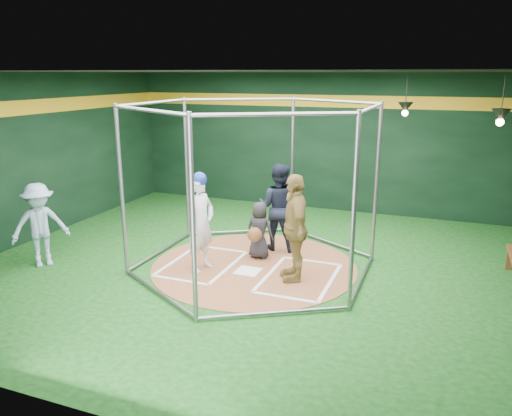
% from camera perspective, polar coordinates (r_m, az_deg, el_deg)
% --- Properties ---
extents(room_shell, '(10.10, 9.10, 3.53)m').
position_cam_1_polar(room_shell, '(8.86, -0.22, 3.94)').
color(room_shell, '#0D3D0E').
rests_on(room_shell, ground).
extents(clay_disc, '(3.80, 3.80, 0.01)m').
position_cam_1_polar(clay_disc, '(9.35, -0.22, -6.64)').
color(clay_disc, '#985A37').
rests_on(clay_disc, ground).
extents(home_plate, '(0.43, 0.43, 0.01)m').
position_cam_1_polar(home_plate, '(9.09, -0.92, -7.22)').
color(home_plate, white).
rests_on(home_plate, clay_disc).
extents(batter_box_left, '(1.17, 1.77, 0.01)m').
position_cam_1_polar(batter_box_left, '(9.50, -6.15, -6.29)').
color(batter_box_left, white).
rests_on(batter_box_left, clay_disc).
extents(batter_box_right, '(1.17, 1.77, 0.01)m').
position_cam_1_polar(batter_box_right, '(8.85, 4.98, -7.93)').
color(batter_box_right, white).
rests_on(batter_box_right, clay_disc).
extents(batting_cage, '(4.05, 4.67, 3.00)m').
position_cam_1_polar(batting_cage, '(8.90, -0.23, 2.33)').
color(batting_cage, gray).
rests_on(batting_cage, ground).
extents(pendant_lamp_near, '(0.34, 0.34, 0.90)m').
position_cam_1_polar(pendant_lamp_near, '(11.75, 16.70, 10.94)').
color(pendant_lamp_near, black).
rests_on(pendant_lamp_near, room_shell).
extents(pendant_lamp_far, '(0.34, 0.34, 0.90)m').
position_cam_1_polar(pendant_lamp_far, '(10.15, 26.18, 9.47)').
color(pendant_lamp_far, black).
rests_on(pendant_lamp_far, room_shell).
extents(batter_figure, '(0.54, 0.71, 1.81)m').
position_cam_1_polar(batter_figure, '(8.96, -6.33, -1.59)').
color(batter_figure, silver).
rests_on(batter_figure, clay_disc).
extents(visitor_leopard, '(0.90, 1.18, 1.86)m').
position_cam_1_polar(visitor_leopard, '(8.50, 4.43, -2.24)').
color(visitor_leopard, tan).
rests_on(visitor_leopard, clay_disc).
extents(catcher_figure, '(0.56, 0.58, 1.11)m').
position_cam_1_polar(catcher_figure, '(9.56, 0.35, -2.58)').
color(catcher_figure, black).
rests_on(catcher_figure, clay_disc).
extents(umpire, '(0.88, 0.70, 1.76)m').
position_cam_1_polar(umpire, '(9.98, 2.60, 0.12)').
color(umpire, black).
rests_on(umpire, clay_disc).
extents(bystander_blue, '(1.08, 1.15, 1.56)m').
position_cam_1_polar(bystander_blue, '(9.99, -23.47, -1.79)').
color(bystander_blue, '#98B2CA').
rests_on(bystander_blue, ground).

